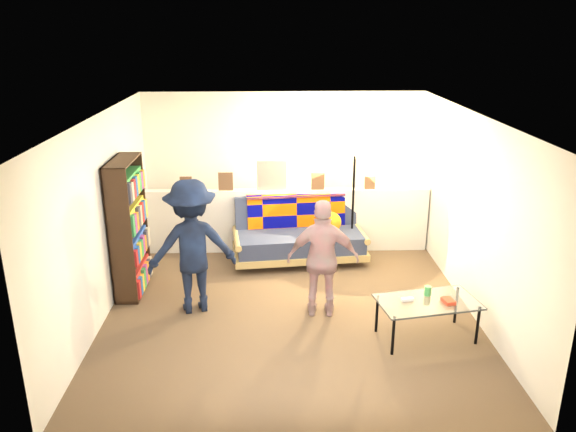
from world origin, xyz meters
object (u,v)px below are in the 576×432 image
object	(u,v)px
person_left	(192,247)
person_right	(323,259)
floor_lamp	(354,182)
futon_sofa	(300,235)
bookshelf	(129,231)
coffee_table	(428,303)

from	to	relation	value
person_left	person_right	world-z (taller)	person_left
floor_lamp	person_right	size ratio (longest dim) A/B	1.13
futon_sofa	person_right	world-z (taller)	person_right
bookshelf	coffee_table	world-z (taller)	bookshelf
futon_sofa	person_left	world-z (taller)	person_left
floor_lamp	person_right	distance (m)	1.98
bookshelf	coffee_table	xyz separation A→B (m)	(3.61, -1.35, -0.40)
futon_sofa	person_left	distance (m)	2.12
futon_sofa	bookshelf	xyz separation A→B (m)	(-2.29, -0.97, 0.44)
coffee_table	person_right	world-z (taller)	person_right
floor_lamp	person_right	world-z (taller)	floor_lamp
futon_sofa	coffee_table	size ratio (longest dim) A/B	1.71
bookshelf	coffee_table	bearing A→B (deg)	-20.54
futon_sofa	coffee_table	distance (m)	2.67
coffee_table	floor_lamp	size ratio (longest dim) A/B	0.72
person_left	person_right	distance (m)	1.60
futon_sofa	floor_lamp	xyz separation A→B (m)	(0.80, 0.11, 0.79)
bookshelf	floor_lamp	size ratio (longest dim) A/B	1.08
coffee_table	futon_sofa	bearing A→B (deg)	119.65
bookshelf	floor_lamp	distance (m)	3.30
bookshelf	floor_lamp	bearing A→B (deg)	19.16
bookshelf	person_right	world-z (taller)	bookshelf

